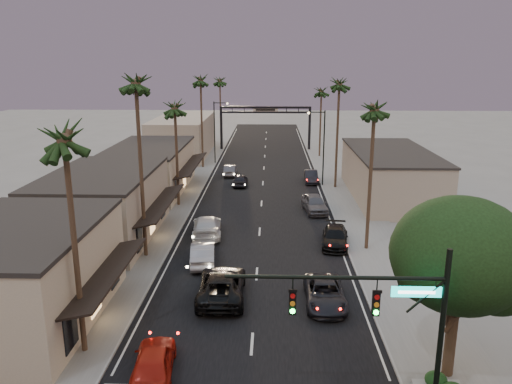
# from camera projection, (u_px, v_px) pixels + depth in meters

# --- Properties ---
(ground) EXTENTS (200.00, 200.00, 0.00)m
(ground) POSITION_uv_depth(u_px,v_px,m) (262.00, 196.00, 55.48)
(ground) COLOR slate
(ground) RESTS_ON ground
(road) EXTENTS (14.00, 120.00, 0.02)m
(road) POSITION_uv_depth(u_px,v_px,m) (263.00, 185.00, 60.31)
(road) COLOR black
(road) RESTS_ON ground
(sidewalk_left) EXTENTS (5.00, 92.00, 0.12)m
(sidewalk_left) POSITION_uv_depth(u_px,v_px,m) (193.00, 172.00, 67.33)
(sidewalk_left) COLOR slate
(sidewalk_left) RESTS_ON ground
(sidewalk_right) EXTENTS (5.00, 92.00, 0.12)m
(sidewalk_right) POSITION_uv_depth(u_px,v_px,m) (334.00, 173.00, 66.79)
(sidewalk_right) COLOR slate
(sidewalk_right) RESTS_ON ground
(storefront_near) EXTENTS (8.00, 12.00, 5.50)m
(storefront_near) POSITION_uv_depth(u_px,v_px,m) (23.00, 277.00, 28.08)
(storefront_near) COLOR tan
(storefront_near) RESTS_ON ground
(storefront_mid) EXTENTS (8.00, 14.00, 5.50)m
(storefront_mid) POSITION_uv_depth(u_px,v_px,m) (104.00, 207.00, 41.61)
(storefront_mid) COLOR gray
(storefront_mid) RESTS_ON ground
(storefront_far) EXTENTS (8.00, 16.00, 5.00)m
(storefront_far) POSITION_uv_depth(u_px,v_px,m) (149.00, 170.00, 57.14)
(storefront_far) COLOR tan
(storefront_far) RESTS_ON ground
(storefront_dist) EXTENTS (8.00, 20.00, 6.00)m
(storefront_dist) POSITION_uv_depth(u_px,v_px,m) (183.00, 136.00, 79.25)
(storefront_dist) COLOR gray
(storefront_dist) RESTS_ON ground
(building_right) EXTENTS (8.00, 18.00, 5.00)m
(building_right) POSITION_uv_depth(u_px,v_px,m) (390.00, 175.00, 54.44)
(building_right) COLOR gray
(building_right) RESTS_ON ground
(traffic_signal) EXTENTS (8.51, 0.22, 7.80)m
(traffic_signal) POSITION_uv_depth(u_px,v_px,m) (393.00, 315.00, 19.22)
(traffic_signal) COLOR black
(traffic_signal) RESTS_ON ground
(corner_tree) EXTENTS (6.20, 6.20, 8.80)m
(corner_tree) POSITION_uv_depth(u_px,v_px,m) (462.00, 260.00, 22.22)
(corner_tree) COLOR #38281C
(corner_tree) RESTS_ON ground
(arch) EXTENTS (15.20, 0.40, 7.27)m
(arch) POSITION_uv_depth(u_px,v_px,m) (265.00, 117.00, 83.07)
(arch) COLOR black
(arch) RESTS_ON ground
(streetlight_right) EXTENTS (2.13, 0.30, 9.00)m
(streetlight_right) POSITION_uv_depth(u_px,v_px,m) (322.00, 142.00, 58.76)
(streetlight_right) COLOR black
(streetlight_right) RESTS_ON ground
(streetlight_left) EXTENTS (2.13, 0.30, 9.00)m
(streetlight_left) POSITION_uv_depth(u_px,v_px,m) (216.00, 127.00, 71.72)
(streetlight_left) COLOR black
(streetlight_left) RESTS_ON ground
(palm_la) EXTENTS (3.20, 3.20, 13.20)m
(palm_la) POSITION_uv_depth(u_px,v_px,m) (63.00, 131.00, 22.84)
(palm_la) COLOR #38281C
(palm_la) RESTS_ON ground
(palm_lb) EXTENTS (3.20, 3.20, 15.20)m
(palm_lb) POSITION_uv_depth(u_px,v_px,m) (135.00, 78.00, 34.92)
(palm_lb) COLOR #38281C
(palm_lb) RESTS_ON ground
(palm_lc) EXTENTS (3.20, 3.20, 12.20)m
(palm_lc) POSITION_uv_depth(u_px,v_px,m) (175.00, 104.00, 49.19)
(palm_lc) COLOR #38281C
(palm_lc) RESTS_ON ground
(palm_ld) EXTENTS (3.20, 3.20, 14.20)m
(palm_ld) POSITION_uv_depth(u_px,v_px,m) (200.00, 77.00, 67.06)
(palm_ld) COLOR #38281C
(palm_ld) RESTS_ON ground
(palm_ra) EXTENTS (3.20, 3.20, 13.20)m
(palm_ra) POSITION_uv_depth(u_px,v_px,m) (375.00, 104.00, 36.85)
(palm_ra) COLOR #38281C
(palm_ra) RESTS_ON ground
(palm_rb) EXTENTS (3.20, 3.20, 14.20)m
(palm_rb) POSITION_uv_depth(u_px,v_px,m) (340.00, 81.00, 55.94)
(palm_rb) COLOR #38281C
(palm_rb) RESTS_ON ground
(palm_rc) EXTENTS (3.20, 3.20, 12.20)m
(palm_rc) POSITION_uv_depth(u_px,v_px,m) (322.00, 89.00, 75.77)
(palm_rc) COLOR #38281C
(palm_rc) RESTS_ON ground
(palm_far) EXTENTS (3.20, 3.20, 13.20)m
(palm_far) POSITION_uv_depth(u_px,v_px,m) (220.00, 79.00, 89.54)
(palm_far) COLOR #38281C
(palm_far) RESTS_ON ground
(oncoming_red) EXTENTS (2.37, 4.85, 1.59)m
(oncoming_red) POSITION_uv_depth(u_px,v_px,m) (153.00, 362.00, 23.55)
(oncoming_red) COLOR #99160B
(oncoming_red) RESTS_ON ground
(oncoming_pickup) EXTENTS (3.02, 6.28, 1.73)m
(oncoming_pickup) POSITION_uv_depth(u_px,v_px,m) (222.00, 285.00, 31.46)
(oncoming_pickup) COLOR black
(oncoming_pickup) RESTS_ON ground
(oncoming_silver) EXTENTS (2.21, 5.03, 1.61)m
(oncoming_silver) POSITION_uv_depth(u_px,v_px,m) (203.00, 253.00, 36.85)
(oncoming_silver) COLOR gray
(oncoming_silver) RESTS_ON ground
(oncoming_white) EXTENTS (2.96, 6.07, 1.70)m
(oncoming_white) POSITION_uv_depth(u_px,v_px,m) (207.00, 226.00, 42.71)
(oncoming_white) COLOR #B5B5B5
(oncoming_white) RESTS_ON ground
(oncoming_dgrey) EXTENTS (1.71, 4.18, 1.42)m
(oncoming_dgrey) POSITION_uv_depth(u_px,v_px,m) (240.00, 180.00, 59.88)
(oncoming_dgrey) COLOR black
(oncoming_dgrey) RESTS_ON ground
(oncoming_grey_far) EXTENTS (1.52, 4.24, 1.39)m
(oncoming_grey_far) POSITION_uv_depth(u_px,v_px,m) (230.00, 170.00, 65.24)
(oncoming_grey_far) COLOR #47464B
(oncoming_grey_far) RESTS_ON ground
(curbside_near) EXTENTS (2.40, 5.20, 1.44)m
(curbside_near) POSITION_uv_depth(u_px,v_px,m) (325.00, 293.00, 30.64)
(curbside_near) COLOR black
(curbside_near) RESTS_ON ground
(curbside_black) EXTENTS (2.66, 5.24, 1.46)m
(curbside_black) POSITION_uv_depth(u_px,v_px,m) (335.00, 237.00, 40.44)
(curbside_black) COLOR black
(curbside_black) RESTS_ON ground
(curbside_grey) EXTENTS (2.69, 5.28, 1.72)m
(curbside_grey) POSITION_uv_depth(u_px,v_px,m) (315.00, 203.00, 49.48)
(curbside_grey) COLOR #4E4F54
(curbside_grey) RESTS_ON ground
(curbside_far) EXTENTS (1.58, 4.46, 1.47)m
(curbside_far) POSITION_uv_depth(u_px,v_px,m) (311.00, 177.00, 61.58)
(curbside_far) COLOR black
(curbside_far) RESTS_ON ground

